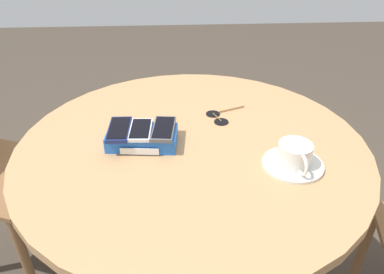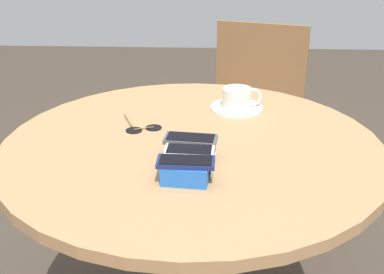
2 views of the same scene
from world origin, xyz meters
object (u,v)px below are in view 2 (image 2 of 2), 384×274
(phone_white, at_px, (190,151))
(coffee_cup, at_px, (238,97))
(round_table, at_px, (192,183))
(phone_box, at_px, (191,160))
(saucer, at_px, (237,108))
(chair_near_window, at_px, (252,124))
(phone_gray, at_px, (192,139))
(sunglasses, at_px, (142,128))
(phone_navy, at_px, (186,162))

(phone_white, distance_m, coffee_cup, 0.44)
(coffee_cup, bearing_deg, phone_white, 162.64)
(coffee_cup, bearing_deg, round_table, 153.70)
(round_table, xyz_separation_m, phone_white, (-0.15, -0.00, 0.17))
(round_table, distance_m, coffee_cup, 0.34)
(phone_box, relative_size, saucer, 1.27)
(saucer, xyz_separation_m, chair_near_window, (0.60, -0.10, -0.30))
(phone_box, distance_m, coffee_cup, 0.43)
(phone_box, height_order, phone_gray, phone_gray)
(round_table, xyz_separation_m, coffee_cup, (0.27, -0.13, 0.16))
(round_table, height_order, coffee_cup, coffee_cup)
(sunglasses, bearing_deg, coffee_cup, -58.77)
(phone_navy, height_order, saucer, phone_navy)
(round_table, bearing_deg, sunglasses, 56.78)
(phone_box, height_order, phone_navy, phone_navy)
(saucer, bearing_deg, phone_white, 162.97)
(phone_white, distance_m, sunglasses, 0.29)
(phone_navy, xyz_separation_m, phone_white, (0.06, -0.01, -0.00))
(round_table, bearing_deg, saucer, -25.85)
(coffee_cup, bearing_deg, chair_near_window, -9.19)
(phone_gray, height_order, chair_near_window, chair_near_window)
(round_table, relative_size, saucer, 6.27)
(phone_box, xyz_separation_m, phone_white, (-0.00, 0.00, 0.03))
(phone_white, height_order, sunglasses, phone_white)
(round_table, height_order, phone_white, phone_white)
(round_table, distance_m, phone_navy, 0.27)
(sunglasses, relative_size, chair_near_window, 0.16)
(phone_navy, xyz_separation_m, chair_near_window, (1.08, -0.23, -0.35))
(phone_box, distance_m, saucer, 0.43)
(phone_box, distance_m, phone_white, 0.03)
(phone_box, xyz_separation_m, coffee_cup, (0.41, -0.13, 0.02))
(phone_gray, bearing_deg, phone_navy, 175.63)
(chair_near_window, bearing_deg, phone_white, 167.40)
(saucer, distance_m, coffee_cup, 0.04)
(phone_white, bearing_deg, round_table, 0.70)
(saucer, bearing_deg, phone_gray, 160.37)
(phone_white, bearing_deg, phone_navy, 173.56)
(phone_gray, distance_m, saucer, 0.37)
(round_table, distance_m, phone_gray, 0.19)
(round_table, height_order, phone_box, phone_box)
(round_table, xyz_separation_m, sunglasses, (0.10, 0.15, 0.12))
(phone_box, height_order, saucer, phone_box)
(round_table, bearing_deg, phone_gray, -176.75)
(phone_gray, relative_size, sunglasses, 1.01)
(round_table, relative_size, sunglasses, 7.52)
(phone_white, height_order, chair_near_window, chair_near_window)
(phone_box, bearing_deg, round_table, 1.61)
(phone_box, relative_size, sunglasses, 1.53)
(chair_near_window, bearing_deg, saucer, 170.56)
(saucer, bearing_deg, round_table, 154.15)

